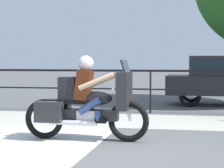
# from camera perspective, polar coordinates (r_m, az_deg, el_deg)

# --- Properties ---
(ground_plane) EXTENTS (120.00, 120.00, 0.00)m
(ground_plane) POSITION_cam_1_polar(r_m,az_deg,el_deg) (7.22, 0.62, -8.58)
(ground_plane) COLOR #565659
(sidewalk_band) EXTENTS (44.00, 2.40, 0.01)m
(sidewalk_band) POSITION_cam_1_polar(r_m,az_deg,el_deg) (10.53, 4.07, -4.83)
(sidewalk_band) COLOR #B7B2A8
(sidewalk_band) RESTS_ON ground
(crosswalk_band) EXTENTS (2.76, 6.00, 0.01)m
(crosswalk_band) POSITION_cam_1_polar(r_m,az_deg,el_deg) (7.57, -13.14, -8.09)
(crosswalk_band) COLOR silver
(crosswalk_band) RESTS_ON ground
(fence_railing) EXTENTS (36.00, 0.05, 1.20)m
(fence_railing) POSITION_cam_1_polar(r_m,az_deg,el_deg) (12.02, 5.05, 0.66)
(fence_railing) COLOR black
(fence_railing) RESTS_ON ground
(motorcycle) EXTENTS (2.33, 0.76, 1.55)m
(motorcycle) POSITION_cam_1_polar(r_m,az_deg,el_deg) (7.97, -3.43, -2.40)
(motorcycle) COLOR black
(motorcycle) RESTS_ON ground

